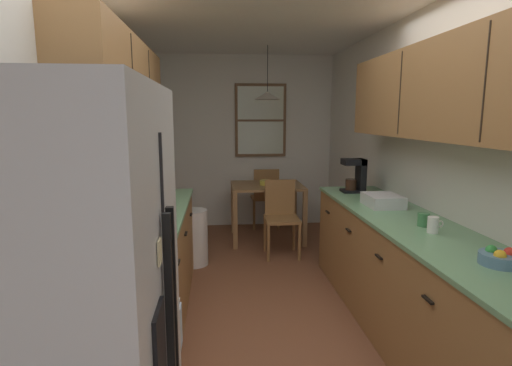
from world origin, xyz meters
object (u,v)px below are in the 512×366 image
stove_range (106,354)px  mug_by_coffeemaker (433,225)px  dining_chair_far (265,195)px  storage_canister (120,228)px  trash_bin (194,237)px  coffee_maker (356,175)px  dining_chair_near (281,214)px  fruit_bowl (500,258)px  dining_table (267,194)px  microwave_over_range (65,125)px  table_serving_bowl (266,183)px  dish_rack (383,200)px  mug_spare (424,220)px

stove_range → mug_by_coffeemaker: bearing=14.6°
dining_chair_far → storage_canister: size_ratio=4.19×
dining_chair_far → mug_by_coffeemaker: mug_by_coffeemaker is taller
dining_chair_far → trash_bin: 1.75m
storage_canister → coffee_maker: bearing=37.7°
stove_range → dining_chair_near: (1.33, 2.72, 0.03)m
trash_bin → fruit_bowl: 3.13m
dining_table → coffee_maker: 1.60m
microwave_over_range → table_serving_bowl: microwave_over_range is taller
dining_table → coffee_maker: size_ratio=2.79×
coffee_maker → dish_rack: (0.01, -0.65, -0.13)m
stove_range → storage_canister: bearing=90.7°
storage_canister → microwave_over_range: bearing=-103.8°
dish_rack → table_serving_bowl: size_ratio=1.86×
storage_canister → fruit_bowl: size_ratio=1.04×
dining_table → mug_spare: mug_spare is taller
stove_range → fruit_bowl: stove_range is taller
mug_spare → fruit_bowl: same height
dining_chair_far → mug_spare: (0.74, -3.22, 0.45)m
coffee_maker → table_serving_bowl: 1.55m
dining_chair_near → trash_bin: (-1.03, -0.26, -0.18)m
microwave_over_range → dining_chair_near: size_ratio=0.69×
dining_chair_near → table_serving_bowl: bearing=101.0°
stove_range → table_serving_bowl: bearing=69.7°
dining_table → dining_chair_far: (0.05, 0.59, -0.14)m
dining_table → mug_by_coffeemaker: (0.76, -2.79, 0.32)m
dish_rack → fruit_bowl: bearing=-87.8°
stove_range → mug_by_coffeemaker: 2.11m
dining_table → mug_spare: (0.79, -2.63, 0.31)m
dining_chair_far → coffee_maker: 2.13m
coffee_maker → dining_chair_far: bearing=109.8°
dining_table → table_serving_bowl: bearing=-113.7°
table_serving_bowl → mug_by_coffeemaker: bearing=-74.3°
trash_bin → dish_rack: size_ratio=1.86×
stove_range → mug_spare: bearing=18.7°
coffee_maker → microwave_over_range: bearing=-136.7°
mug_spare → dish_rack: 0.63m
dining_table → table_serving_bowl: 0.16m
dining_chair_far → dish_rack: dish_rack is taller
dining_chair_near → dining_table: bearing=99.6°
trash_bin → mug_spare: (1.72, -1.78, 0.63)m
mug_by_coffeemaker → stove_range: bearing=-165.4°
trash_bin → microwave_over_range: bearing=-99.4°
stove_range → dish_rack: stove_range is taller
fruit_bowl → dining_chair_far: bearing=100.9°
mug_by_coffeemaker → table_serving_bowl: 2.88m
storage_canister → mug_by_coffeemaker: storage_canister is taller
dining_chair_near → dining_chair_far: same height
fruit_bowl → stove_range: bearing=178.2°
mug_by_coffeemaker → fruit_bowl: 0.58m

